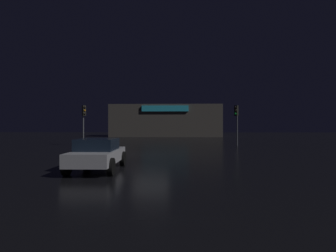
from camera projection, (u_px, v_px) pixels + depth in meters
ground_plane at (150, 155)px, 17.86m from camera, size 120.00×120.00×0.00m
store_building at (166, 121)px, 48.96m from camera, size 20.09×8.24×5.82m
traffic_signal_opposite at (84, 116)px, 26.01m from camera, size 0.42×0.42×4.05m
traffic_signal_cross_left at (236, 115)px, 25.29m from camera, size 0.42×0.42×3.99m
car_near at (98, 154)px, 11.57m from camera, size 2.09×3.89×1.42m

